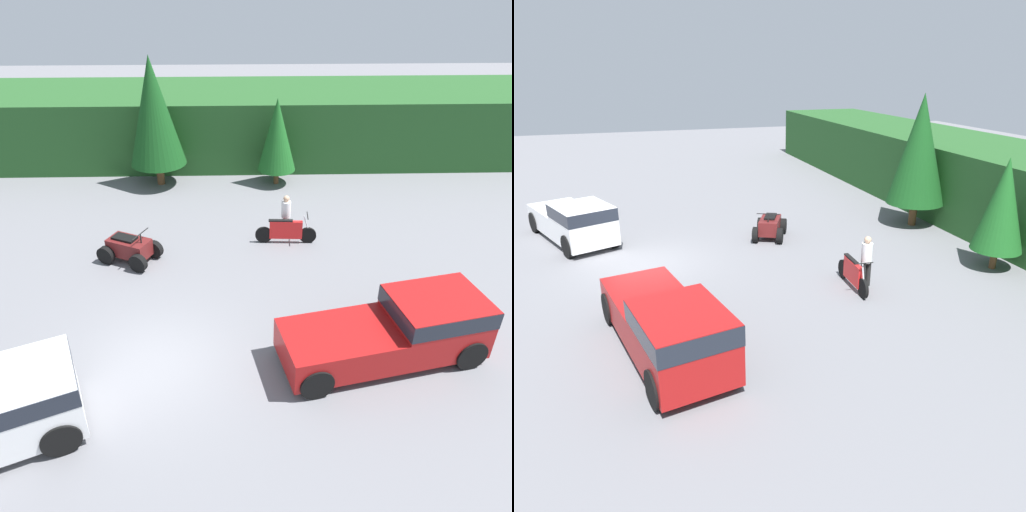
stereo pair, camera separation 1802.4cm
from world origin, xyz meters
The scene contains 8 objects.
ground_plane centered at (0.00, 0.00, 0.00)m, with size 80.00×80.00×0.00m, color slate.
hillside_backdrop centered at (0.00, 16.00, 1.71)m, with size 44.00×6.00×3.41m.
tree_left centered at (-1.38, 12.10, 3.41)m, with size 2.55×2.55×5.81m.
tree_mid_left centered at (4.08, 12.00, 2.36)m, with size 1.77×1.77×4.01m.
pickup_truck_red centered at (6.65, 0.18, 0.95)m, with size 5.77×3.09×1.77m.
dirt_bike centered at (4.10, 6.41, 0.49)m, with size 2.31×0.60×1.18m.
quad_atv centered at (-1.57, 5.31, 0.48)m, with size 2.34×1.96×1.21m.
rider_person centered at (4.12, 6.86, 0.94)m, with size 0.40×0.40×1.74m.
Camera 1 is at (2.50, -9.99, 9.65)m, focal length 35.00 mm.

